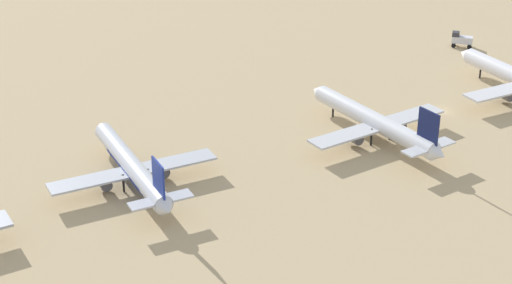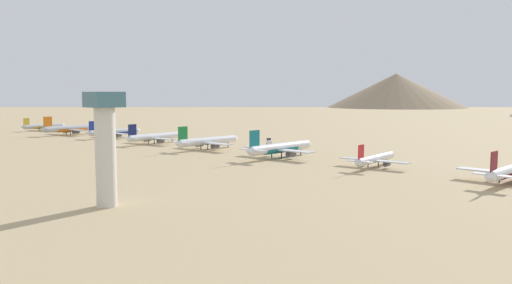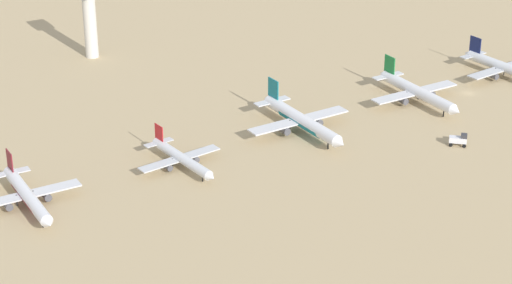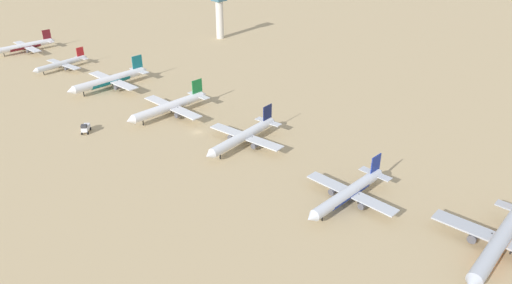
{
  "view_description": "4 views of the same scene",
  "coord_description": "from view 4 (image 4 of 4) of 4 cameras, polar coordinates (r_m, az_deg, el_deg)",
  "views": [
    {
      "loc": [
        -124.47,
        107.48,
        69.9
      ],
      "look_at": [
        -6.65,
        47.49,
        5.95
      ],
      "focal_mm": 57.88,
      "sensor_mm": 36.0,
      "label": 1
    },
    {
      "loc": [
        -155.11,
        -203.76,
        26.51
      ],
      "look_at": [
        10.41,
        -40.53,
        4.08
      ],
      "focal_mm": 35.06,
      "sensor_mm": 36.0,
      "label": 2
    },
    {
      "loc": [
        229.91,
        -214.79,
        125.45
      ],
      "look_at": [
        8.75,
        -87.8,
        5.82
      ],
      "focal_mm": 68.55,
      "sensor_mm": 36.0,
      "label": 3
    },
    {
      "loc": [
        101.47,
        132.52,
        80.76
      ],
      "look_at": [
        -4.0,
        27.74,
        4.3
      ],
      "focal_mm": 33.54,
      "sensor_mm": 36.0,
      "label": 4
    }
  ],
  "objects": [
    {
      "name": "ground_plane",
      "position": [
        185.41,
        -6.97,
        1.18
      ],
      "size": [
        1878.34,
        1878.34,
        0.0
      ],
      "primitive_type": "plane",
      "color": "tan"
    },
    {
      "name": "parked_jet_0",
      "position": [
        312.85,
        -25.83,
        10.25
      ],
      "size": [
        36.88,
        29.85,
        10.67
      ],
      "color": "white",
      "rests_on": "ground"
    },
    {
      "name": "parked_jet_2",
      "position": [
        236.36,
        -16.98,
        7.09
      ],
      "size": [
        42.75,
        34.7,
        12.34
      ],
      "color": "white",
      "rests_on": "ground"
    },
    {
      "name": "control_tower",
      "position": [
        310.68,
        -4.38,
        14.95
      ],
      "size": [
        7.2,
        7.2,
        27.0
      ],
      "color": "beige",
      "rests_on": "ground"
    },
    {
      "name": "parked_jet_5",
      "position": [
        143.23,
        11.01,
        -5.97
      ],
      "size": [
        36.87,
        29.85,
        10.67
      ],
      "color": "silver",
      "rests_on": "ground"
    },
    {
      "name": "parked_jet_6",
      "position": [
        136.43,
        27.11,
        -10.46
      ],
      "size": [
        42.84,
        34.82,
        12.35
      ],
      "color": "#B2B7C1",
      "rests_on": "ground"
    },
    {
      "name": "parked_jet_3",
      "position": [
        200.08,
        -10.2,
        4.19
      ],
      "size": [
        40.47,
        32.81,
        11.69
      ],
      "color": "white",
      "rests_on": "ground"
    },
    {
      "name": "parked_jet_1",
      "position": [
        272.18,
        -22.14,
        8.64
      ],
      "size": [
        31.96,
        26.07,
        9.22
      ],
      "color": "silver",
      "rests_on": "ground"
    },
    {
      "name": "service_truck",
      "position": [
        194.15,
        -19.68,
        1.63
      ],
      "size": [
        5.33,
        5.54,
        3.9
      ],
      "color": "silver",
      "rests_on": "ground"
    },
    {
      "name": "parked_jet_4",
      "position": [
        172.56,
        -1.45,
        0.7
      ],
      "size": [
        38.56,
        31.44,
        11.12
      ],
      "color": "silver",
      "rests_on": "ground"
    }
  ]
}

